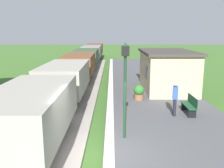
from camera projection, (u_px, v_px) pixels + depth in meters
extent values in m
plane|color=#3D6628|center=(96.00, 159.00, 8.43)|extent=(160.00, 160.00, 0.00)
cube|color=#4C4C4F|center=(189.00, 156.00, 8.42)|extent=(6.00, 60.00, 0.25)
cube|color=silver|center=(108.00, 153.00, 8.38)|extent=(0.36, 60.00, 0.01)
cube|color=#9E9389|center=(27.00, 158.00, 8.40)|extent=(3.80, 60.00, 0.12)
cube|color=slate|center=(47.00, 154.00, 8.38)|extent=(0.07, 60.00, 0.14)
cube|color=slate|center=(5.00, 155.00, 8.37)|extent=(0.07, 60.00, 0.14)
cube|color=gray|center=(29.00, 111.00, 8.61)|extent=(2.50, 5.60, 1.60)
cube|color=black|center=(30.00, 128.00, 8.75)|extent=(2.10, 5.15, 0.50)
cylinder|color=black|center=(44.00, 118.00, 10.55)|extent=(1.56, 0.84, 0.84)
cylinder|color=black|center=(10.00, 160.00, 7.05)|extent=(1.56, 0.84, 0.84)
cylinder|color=black|center=(50.00, 104.00, 11.63)|extent=(0.20, 0.30, 0.20)
cube|color=gray|center=(64.00, 77.00, 15.07)|extent=(2.50, 5.60, 1.60)
cube|color=black|center=(64.00, 87.00, 15.20)|extent=(2.10, 5.15, 0.50)
cylinder|color=black|center=(69.00, 85.00, 17.01)|extent=(1.56, 0.84, 0.84)
cylinder|color=black|center=(58.00, 99.00, 13.50)|extent=(1.56, 0.84, 0.84)
cylinder|color=black|center=(72.00, 79.00, 18.09)|extent=(0.20, 0.30, 0.20)
cylinder|color=black|center=(53.00, 100.00, 12.32)|extent=(0.20, 0.30, 0.20)
cube|color=brown|center=(78.00, 64.00, 21.52)|extent=(2.50, 5.60, 1.60)
cube|color=black|center=(78.00, 71.00, 21.66)|extent=(2.10, 5.15, 0.50)
cylinder|color=black|center=(81.00, 71.00, 23.46)|extent=(1.56, 0.84, 0.84)
cylinder|color=black|center=(75.00, 77.00, 19.96)|extent=(1.56, 0.84, 0.84)
cylinder|color=black|center=(82.00, 66.00, 24.55)|extent=(0.20, 0.30, 0.20)
cylinder|color=black|center=(73.00, 77.00, 18.77)|extent=(0.20, 0.30, 0.20)
cube|color=#384C33|center=(86.00, 56.00, 27.98)|extent=(2.50, 5.60, 1.60)
cube|color=black|center=(86.00, 62.00, 28.12)|extent=(2.10, 5.15, 0.50)
cylinder|color=black|center=(87.00, 62.00, 29.92)|extent=(1.56, 0.84, 0.84)
cylinder|color=black|center=(84.00, 66.00, 26.41)|extent=(1.56, 0.84, 0.84)
cylinder|color=black|center=(88.00, 59.00, 31.00)|extent=(0.20, 0.30, 0.20)
cylinder|color=black|center=(83.00, 65.00, 25.23)|extent=(0.20, 0.30, 0.20)
cube|color=gray|center=(90.00, 52.00, 34.44)|extent=(2.50, 5.60, 1.60)
cube|color=black|center=(90.00, 56.00, 34.57)|extent=(2.10, 5.15, 0.50)
cylinder|color=black|center=(91.00, 57.00, 36.38)|extent=(1.56, 0.84, 0.84)
cylinder|color=black|center=(89.00, 60.00, 32.87)|extent=(1.56, 0.84, 0.84)
cylinder|color=black|center=(92.00, 55.00, 37.46)|extent=(0.20, 0.30, 0.20)
cylinder|color=black|center=(88.00, 59.00, 31.69)|extent=(0.20, 0.30, 0.20)
cube|color=brown|center=(94.00, 49.00, 40.89)|extent=(2.50, 5.60, 1.60)
cube|color=black|center=(94.00, 53.00, 41.03)|extent=(2.10, 5.15, 0.50)
cylinder|color=black|center=(94.00, 53.00, 42.83)|extent=(1.56, 0.84, 0.84)
cylinder|color=black|center=(93.00, 55.00, 39.33)|extent=(1.56, 0.84, 0.84)
cylinder|color=black|center=(95.00, 51.00, 43.91)|extent=(0.20, 0.30, 0.20)
cylinder|color=black|center=(92.00, 54.00, 38.14)|extent=(0.20, 0.30, 0.20)
cube|color=tan|center=(165.00, 71.00, 17.44)|extent=(3.20, 5.50, 2.60)
cube|color=#3D3833|center=(166.00, 52.00, 17.15)|extent=(3.50, 5.80, 0.18)
cube|color=black|center=(145.00, 72.00, 16.33)|extent=(0.03, 0.90, 0.80)
cube|color=#1E4C2D|center=(187.00, 105.00, 12.32)|extent=(0.42, 1.50, 0.04)
cube|color=#1E4C2D|center=(191.00, 101.00, 12.27)|extent=(0.04, 1.50, 0.45)
cube|color=black|center=(191.00, 113.00, 11.78)|extent=(0.38, 0.06, 0.42)
cube|color=black|center=(184.00, 106.00, 12.95)|extent=(0.38, 0.06, 0.42)
cube|color=#1E4C2D|center=(155.00, 74.00, 21.49)|extent=(0.42, 1.50, 0.04)
cube|color=#1E4C2D|center=(157.00, 71.00, 21.44)|extent=(0.04, 1.50, 0.45)
cube|color=black|center=(156.00, 78.00, 20.96)|extent=(0.38, 0.06, 0.42)
cube|color=black|center=(153.00, 75.00, 22.13)|extent=(0.38, 0.06, 0.42)
cylinder|color=black|center=(173.00, 108.00, 11.98)|extent=(0.15, 0.15, 0.86)
cylinder|color=black|center=(173.00, 107.00, 12.13)|extent=(0.15, 0.15, 0.86)
cube|color=#2D5199|center=(174.00, 93.00, 11.90)|extent=(0.31, 0.42, 0.60)
sphere|color=beige|center=(175.00, 84.00, 11.81)|extent=(0.22, 0.22, 0.22)
cylinder|color=brown|center=(138.00, 97.00, 14.97)|extent=(0.56, 0.56, 0.34)
sphere|color=#2D6B28|center=(138.00, 90.00, 14.88)|extent=(0.64, 0.64, 0.64)
cylinder|color=#193823|center=(124.00, 98.00, 9.25)|extent=(0.11, 0.11, 3.20)
cube|color=black|center=(124.00, 51.00, 8.88)|extent=(0.28, 0.28, 0.36)
sphere|color=#F2E5BF|center=(124.00, 51.00, 8.88)|extent=(0.20, 0.20, 0.20)
cone|color=#193823|center=(124.00, 44.00, 8.83)|extent=(0.20, 0.20, 0.16)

